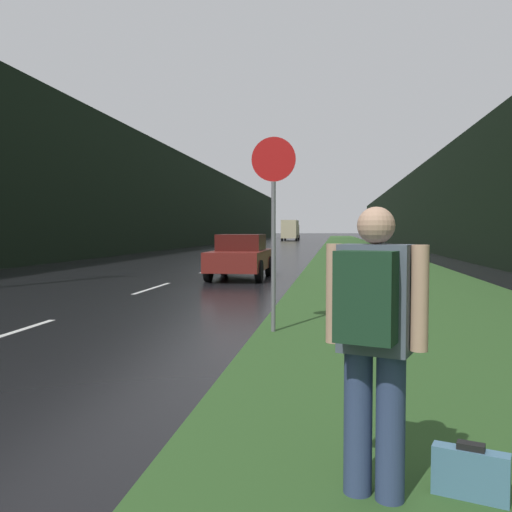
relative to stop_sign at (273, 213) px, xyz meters
The scene contains 11 objects.
grass_verge 30.73m from the stop_sign, 84.93° to the left, with size 6.00×240.00×0.02m, color #2D5123.
lane_stripe_b 4.65m from the stop_sign, 167.99° to the right, with size 0.12×3.00×0.01m, color silver.
lane_stripe_c 7.64m from the stop_sign, 124.12° to the left, with size 0.12×3.00×0.01m, color silver.
lane_stripe_d 13.89m from the stop_sign, 107.54° to the left, with size 0.12×3.00×0.01m, color silver.
treeline_far_side 42.97m from the stop_sign, 109.05° to the left, with size 2.00×140.00×8.77m, color black.
treeline_near_side 41.50m from the stop_sign, 77.87° to the left, with size 2.00×140.00×6.86m, color black.
stop_sign is the anchor object (origin of this frame).
hitchhiker_with_backpack 5.52m from the stop_sign, 77.24° to the right, with size 0.59×0.52×1.79m.
suitcase 5.80m from the stop_sign, 71.03° to the right, with size 0.45×0.25×0.36m.
car_passing_near 9.91m from the stop_sign, 103.01° to the left, with size 1.85×4.07×1.50m.
delivery_truck 77.95m from the stop_sign, 94.47° to the left, with size 2.51×8.38×3.22m.
Camera 1 is at (5.12, 0.87, 1.64)m, focal length 38.00 mm.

